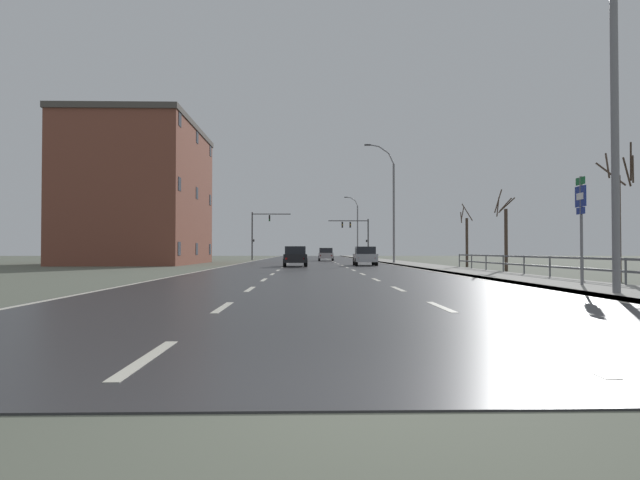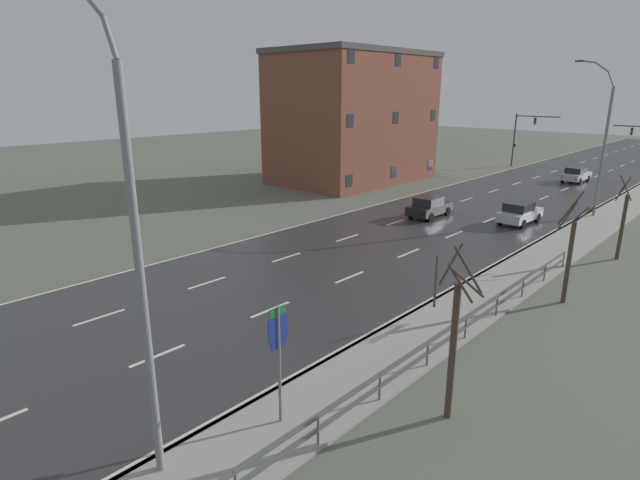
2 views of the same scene
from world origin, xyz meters
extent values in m
cube|color=#5B6051|center=(0.00, 48.00, -0.06)|extent=(160.00, 160.00, 0.12)
cube|color=#303033|center=(0.00, 60.00, 0.01)|extent=(14.00, 120.00, 0.02)
cube|color=beige|center=(-2.33, 12.80, 0.02)|extent=(0.16, 2.20, 0.01)
cube|color=beige|center=(-2.33, 18.20, 0.02)|extent=(0.16, 2.20, 0.01)
cube|color=beige|center=(-2.33, 23.60, 0.02)|extent=(0.16, 2.20, 0.01)
cube|color=beige|center=(-2.33, 29.00, 0.02)|extent=(0.16, 2.20, 0.01)
cube|color=beige|center=(-2.33, 34.40, 0.02)|extent=(0.16, 2.20, 0.01)
cube|color=beige|center=(-2.33, 39.80, 0.02)|extent=(0.16, 2.20, 0.01)
cube|color=beige|center=(-2.33, 45.20, 0.02)|extent=(0.16, 2.20, 0.01)
cube|color=beige|center=(-2.33, 50.60, 0.02)|extent=(0.16, 2.20, 0.01)
cube|color=beige|center=(-2.33, 56.00, 0.02)|extent=(0.16, 2.20, 0.01)
cube|color=beige|center=(-2.33, 61.40, 0.02)|extent=(0.16, 2.20, 0.01)
cube|color=beige|center=(-2.33, 66.80, 0.02)|extent=(0.16, 2.20, 0.01)
cube|color=beige|center=(-2.33, 72.20, 0.02)|extent=(0.16, 2.20, 0.01)
cube|color=beige|center=(-2.33, 77.60, 0.02)|extent=(0.16, 2.20, 0.01)
cube|color=beige|center=(-2.33, 83.00, 0.02)|extent=(0.16, 2.20, 0.01)
cube|color=beige|center=(-2.33, 88.40, 0.02)|extent=(0.16, 2.20, 0.01)
cube|color=beige|center=(-2.33, 93.80, 0.02)|extent=(0.16, 2.20, 0.01)
cube|color=beige|center=(-2.33, 99.20, 0.02)|extent=(0.16, 2.20, 0.01)
cube|color=beige|center=(-2.33, 104.60, 0.02)|extent=(0.16, 2.20, 0.01)
cube|color=beige|center=(-2.33, 110.00, 0.02)|extent=(0.16, 2.20, 0.01)
cube|color=beige|center=(2.33, 12.80, 0.02)|extent=(0.16, 2.20, 0.01)
cube|color=beige|center=(2.33, 18.20, 0.02)|extent=(0.16, 2.20, 0.01)
cube|color=beige|center=(2.33, 23.60, 0.02)|extent=(0.16, 2.20, 0.01)
cube|color=beige|center=(2.33, 29.00, 0.02)|extent=(0.16, 2.20, 0.01)
cube|color=beige|center=(2.33, 34.40, 0.02)|extent=(0.16, 2.20, 0.01)
cube|color=beige|center=(2.33, 39.80, 0.02)|extent=(0.16, 2.20, 0.01)
cube|color=beige|center=(2.33, 45.20, 0.02)|extent=(0.16, 2.20, 0.01)
cube|color=beige|center=(2.33, 50.60, 0.02)|extent=(0.16, 2.20, 0.01)
cube|color=beige|center=(2.33, 56.00, 0.02)|extent=(0.16, 2.20, 0.01)
cube|color=beige|center=(2.33, 61.40, 0.02)|extent=(0.16, 2.20, 0.01)
cube|color=beige|center=(2.33, 66.80, 0.02)|extent=(0.16, 2.20, 0.01)
cube|color=beige|center=(2.33, 72.20, 0.02)|extent=(0.16, 2.20, 0.01)
cube|color=beige|center=(2.33, 77.60, 0.02)|extent=(0.16, 2.20, 0.01)
cube|color=beige|center=(2.33, 83.00, 0.02)|extent=(0.16, 2.20, 0.01)
cube|color=beige|center=(6.85, 60.00, 0.02)|extent=(0.16, 120.00, 0.01)
cube|color=beige|center=(-6.85, 60.00, 0.02)|extent=(0.16, 120.00, 0.01)
cube|color=slate|center=(7.08, 60.00, 0.06)|extent=(0.16, 120.00, 0.12)
cube|color=#515459|center=(9.85, 18.63, 0.95)|extent=(0.06, 27.27, 0.08)
cube|color=#515459|center=(9.85, 18.63, 0.55)|extent=(0.06, 27.27, 0.08)
cylinder|color=#515459|center=(9.85, 13.18, 0.50)|extent=(0.07, 0.07, 1.00)
cylinder|color=#515459|center=(9.85, 15.91, 0.50)|extent=(0.07, 0.07, 1.00)
cylinder|color=#515459|center=(9.85, 18.63, 0.50)|extent=(0.07, 0.07, 1.00)
cylinder|color=#515459|center=(9.85, 21.36, 0.50)|extent=(0.07, 0.07, 1.00)
cylinder|color=#515459|center=(9.85, 24.09, 0.50)|extent=(0.07, 0.07, 1.00)
cylinder|color=#515459|center=(9.85, 26.81, 0.50)|extent=(0.07, 0.07, 1.00)
cylinder|color=#515459|center=(9.85, 29.54, 0.50)|extent=(0.07, 0.07, 1.00)
cylinder|color=#515459|center=(9.85, 32.27, 0.50)|extent=(0.07, 0.07, 1.00)
cylinder|color=slate|center=(7.60, 9.85, 4.87)|extent=(0.20, 0.20, 9.73)
cylinder|color=slate|center=(7.41, 9.85, 10.14)|extent=(0.48, 0.11, 0.86)
cylinder|color=slate|center=(6.85, 9.85, 10.80)|extent=(0.80, 0.11, 0.60)
cylinder|color=slate|center=(7.60, 45.98, 4.70)|extent=(0.20, 0.20, 9.39)
cylinder|color=slate|center=(7.37, 45.98, 9.90)|extent=(0.57, 0.11, 1.05)
cylinder|color=slate|center=(6.68, 45.98, 10.72)|extent=(0.97, 0.11, 0.73)
cylinder|color=slate|center=(5.68, 45.98, 11.13)|extent=(1.11, 0.11, 0.30)
cube|color=#333335|center=(5.13, 45.98, 11.18)|extent=(0.56, 0.24, 0.12)
cylinder|color=slate|center=(8.40, 13.17, 1.83)|extent=(0.09, 0.09, 3.65)
cube|color=#146633|center=(8.38, 13.17, 3.50)|extent=(0.03, 0.56, 0.24)
cube|color=navy|center=(8.38, 13.17, 3.00)|extent=(0.03, 0.68, 0.68)
cube|color=white|center=(8.36, 13.17, 3.00)|extent=(0.01, 0.44, 0.22)
cube|color=navy|center=(8.38, 13.17, 2.53)|extent=(0.03, 0.52, 0.22)
cube|color=black|center=(4.32, 69.76, 4.82)|extent=(0.20, 0.28, 0.80)
sphere|color=#2D2D2D|center=(4.32, 69.61, 5.08)|extent=(0.14, 0.14, 0.14)
sphere|color=#F2AD19|center=(4.32, 69.61, 4.82)|extent=(0.14, 0.14, 0.14)
sphere|color=#2D2D2D|center=(4.32, 69.61, 4.56)|extent=(0.14, 0.14, 0.14)
cylinder|color=#38383A|center=(-7.90, 67.86, 3.20)|extent=(0.18, 0.18, 6.41)
cylinder|color=#38383A|center=(-5.32, 67.86, 6.16)|extent=(5.15, 0.12, 0.12)
cube|color=black|center=(-5.58, 67.86, 5.61)|extent=(0.20, 0.28, 0.80)
sphere|color=#2D2D2D|center=(-5.58, 67.71, 5.87)|extent=(0.14, 0.14, 0.14)
sphere|color=#2D2D2D|center=(-5.58, 67.71, 5.61)|extent=(0.14, 0.14, 0.14)
sphere|color=green|center=(-5.58, 67.71, 5.35)|extent=(0.14, 0.14, 0.14)
cube|color=black|center=(-7.68, 67.81, 2.60)|extent=(0.18, 0.12, 0.32)
cube|color=#B7B7BC|center=(4.26, 40.26, 0.65)|extent=(1.86, 4.14, 0.64)
cube|color=black|center=(4.25, 40.01, 1.27)|extent=(1.61, 2.04, 0.60)
cube|color=slate|center=(4.27, 40.96, 1.25)|extent=(1.41, 0.11, 0.51)
cylinder|color=black|center=(5.10, 41.51, 0.33)|extent=(0.24, 0.67, 0.66)
cylinder|color=black|center=(3.48, 41.55, 0.33)|extent=(0.24, 0.67, 0.66)
cylinder|color=black|center=(5.04, 38.97, 0.33)|extent=(0.24, 0.67, 0.66)
cylinder|color=black|center=(3.42, 39.01, 0.33)|extent=(0.24, 0.67, 0.66)
cube|color=red|center=(3.55, 38.24, 0.65)|extent=(0.16, 0.04, 0.14)
cube|color=red|center=(4.87, 38.21, 0.65)|extent=(0.16, 0.04, 0.14)
cube|color=#B7B7BC|center=(1.75, 61.01, 0.65)|extent=(1.89, 4.15, 0.64)
cube|color=black|center=(1.75, 60.76, 1.27)|extent=(1.62, 2.05, 0.60)
cube|color=slate|center=(1.78, 61.71, 1.25)|extent=(1.41, 0.13, 0.51)
cylinder|color=black|center=(2.60, 62.25, 0.33)|extent=(0.24, 0.67, 0.66)
cylinder|color=black|center=(0.99, 62.31, 0.33)|extent=(0.24, 0.67, 0.66)
cylinder|color=black|center=(2.52, 59.71, 0.33)|extent=(0.24, 0.67, 0.66)
cylinder|color=black|center=(0.90, 59.76, 0.33)|extent=(0.24, 0.67, 0.66)
cube|color=red|center=(1.03, 59.00, 0.65)|extent=(0.16, 0.05, 0.14)
cube|color=red|center=(2.35, 58.96, 0.65)|extent=(0.16, 0.05, 0.14)
cube|color=black|center=(-1.47, 37.58, 0.65)|extent=(1.87, 4.15, 0.64)
cube|color=black|center=(-1.46, 37.33, 1.27)|extent=(1.61, 2.04, 0.60)
cube|color=slate|center=(-1.49, 38.28, 1.25)|extent=(1.41, 0.12, 0.51)
cylinder|color=black|center=(-0.69, 38.87, 0.33)|extent=(0.24, 0.67, 0.66)
cylinder|color=black|center=(-2.31, 38.83, 0.33)|extent=(0.24, 0.67, 0.66)
cylinder|color=black|center=(-0.62, 36.33, 0.33)|extent=(0.24, 0.67, 0.66)
cylinder|color=black|center=(-2.24, 36.28, 0.33)|extent=(0.24, 0.67, 0.66)
cube|color=red|center=(-2.07, 35.53, 0.65)|extent=(0.16, 0.04, 0.14)
cube|color=red|center=(-0.75, 35.57, 0.65)|extent=(0.16, 0.04, 0.14)
cube|color=brown|center=(-16.10, 46.33, 6.23)|extent=(10.43, 16.16, 12.47)
cube|color=#4C4742|center=(-16.10, 46.33, 12.72)|extent=(10.64, 16.48, 0.50)
cube|color=#282D38|center=(-10.86, 39.45, 1.40)|extent=(0.04, 0.90, 1.10)
cube|color=#282D38|center=(-10.86, 46.33, 1.40)|extent=(0.04, 0.90, 1.10)
cube|color=#282D38|center=(-10.86, 53.21, 1.40)|extent=(0.04, 0.90, 1.10)
cube|color=#282D38|center=(-10.86, 39.45, 6.63)|extent=(0.04, 0.90, 1.10)
cube|color=#282D38|center=(-10.86, 46.33, 6.63)|extent=(0.04, 0.90, 1.10)
cube|color=#282D38|center=(-10.86, 53.21, 6.63)|extent=(0.04, 0.90, 1.10)
cube|color=#282D38|center=(-10.86, 39.45, 11.87)|extent=(0.04, 0.90, 1.10)
cube|color=#282D38|center=(-10.86, 46.33, 11.87)|extent=(0.04, 0.90, 1.10)
cube|color=#282D38|center=(-10.86, 53.21, 11.87)|extent=(0.04, 0.90, 1.10)
cylinder|color=#423328|center=(11.71, 16.72, 2.10)|extent=(0.20, 0.20, 4.20)
cylinder|color=#423328|center=(12.09, 16.47, 4.70)|extent=(0.54, 0.83, 1.42)
cylinder|color=#423328|center=(11.38, 16.86, 4.62)|extent=(0.32, 0.72, 1.12)
cylinder|color=#423328|center=(11.23, 16.38, 4.21)|extent=(0.64, 1.07, 1.07)
cylinder|color=#423328|center=(12.12, 16.40, 4.39)|extent=(0.63, 0.92, 0.98)
cylinder|color=#423328|center=(11.91, 16.44, 4.30)|extent=(0.61, 0.49, 1.10)
cylinder|color=#423328|center=(11.37, 27.71, 1.87)|extent=(0.20, 0.20, 3.74)
cylinder|color=#423328|center=(11.58, 28.14, 4.00)|extent=(0.89, 0.54, 0.95)
cylinder|color=#423328|center=(11.47, 28.04, 4.02)|extent=(0.71, 0.31, 0.83)
cylinder|color=#423328|center=(11.04, 28.06, 4.25)|extent=(0.75, 0.75, 1.51)
cylinder|color=#423328|center=(10.97, 27.94, 3.88)|extent=(0.50, 0.86, 1.27)
cylinder|color=#423328|center=(11.53, 36.12, 1.85)|extent=(0.20, 0.20, 3.70)
cylinder|color=#423328|center=(11.13, 36.22, 3.76)|extent=(0.24, 0.85, 0.89)
cylinder|color=#423328|center=(11.27, 36.31, 4.07)|extent=(0.44, 0.60, 1.12)
cylinder|color=#423328|center=(11.46, 35.75, 4.11)|extent=(0.80, 0.22, 1.32)
camera|label=1|loc=(-0.54, -4.06, 1.23)|focal=30.12mm
camera|label=2|loc=(17.58, 4.91, 9.15)|focal=28.33mm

